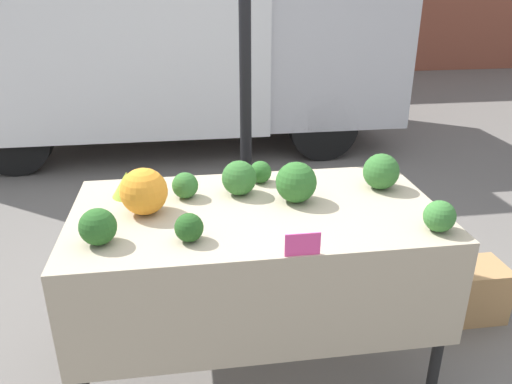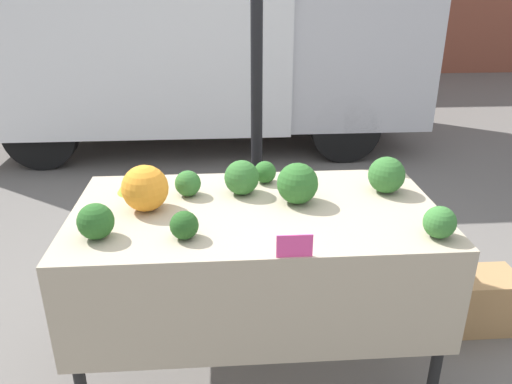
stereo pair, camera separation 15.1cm
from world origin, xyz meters
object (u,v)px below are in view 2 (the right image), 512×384
(price_sign, at_px, (295,246))
(produce_crate, at_px, (471,300))
(parked_truck, at_px, (185,19))
(orange_cauliflower, at_px, (145,188))

(price_sign, height_order, produce_crate, price_sign)
(parked_truck, xyz_separation_m, orange_cauliflower, (0.03, -3.80, -0.43))
(orange_cauliflower, height_order, price_sign, orange_cauliflower)
(produce_crate, bearing_deg, orange_cauliflower, -174.86)
(produce_crate, bearing_deg, parked_truck, 115.39)
(parked_truck, bearing_deg, price_sign, -81.56)
(parked_truck, xyz_separation_m, price_sign, (0.63, -4.26, -0.49))
(price_sign, xyz_separation_m, produce_crate, (1.10, 0.61, -0.74))
(orange_cauliflower, distance_m, produce_crate, 1.88)
(parked_truck, height_order, orange_cauliflower, parked_truck)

